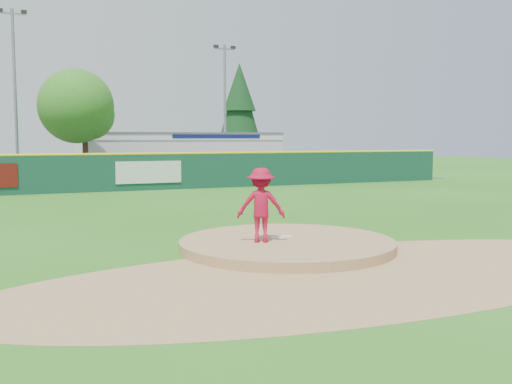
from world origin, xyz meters
name	(u,v)px	position (x,y,z in m)	size (l,w,h in m)	color
ground	(287,249)	(0.00, 0.00, 0.00)	(120.00, 120.00, 0.00)	#286B19
pitchers_mound	(287,249)	(0.00, 0.00, 0.00)	(5.50, 5.50, 0.50)	#9E774C
pitching_rubber	(282,237)	(0.00, 0.30, 0.27)	(0.60, 0.15, 0.04)	white
infield_dirt_arc	(351,275)	(0.00, -3.00, 0.01)	(15.40, 15.40, 0.01)	#9E774C
parking_lot	(113,180)	(0.00, 27.00, 0.01)	(44.00, 16.00, 0.02)	#38383A
pitcher	(261,205)	(-0.74, -0.02, 1.17)	(1.19, 0.69, 1.85)	#AB0E2F
van	(149,171)	(2.15, 25.25, 0.66)	(2.12, 4.60, 1.28)	white
pool_building_grp	(177,153)	(6.00, 31.99, 1.66)	(15.20, 8.20, 3.31)	silver
fence_banners	(68,174)	(-3.71, 17.92, 1.00)	(12.02, 0.04, 1.20)	#5C110D
outfield_fence	(140,171)	(0.00, 18.00, 1.09)	(40.00, 0.14, 2.07)	#123C2E
deciduous_tree	(84,111)	(-2.00, 25.00, 4.55)	(5.60, 5.60, 7.36)	#382314
conifer_tree	(239,109)	(13.00, 36.00, 5.54)	(4.40, 4.40, 9.50)	#382314
light_pole_left	(15,88)	(-6.00, 27.00, 6.05)	(1.75, 0.25, 11.00)	gray
light_pole_right	(225,103)	(9.00, 29.00, 5.54)	(1.75, 0.25, 10.00)	gray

